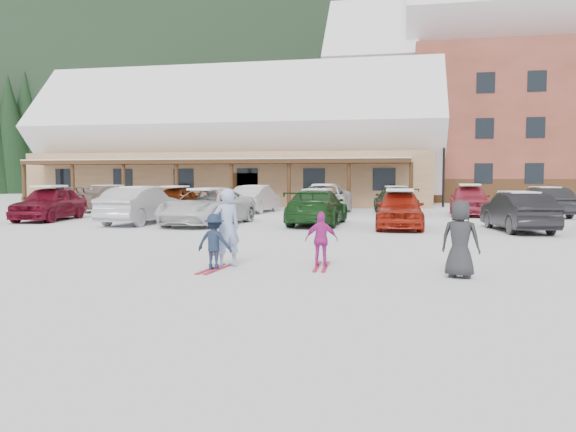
% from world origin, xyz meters
% --- Properties ---
extents(ground, '(160.00, 160.00, 0.00)m').
position_xyz_m(ground, '(0.00, 0.00, 0.00)').
color(ground, white).
rests_on(ground, ground).
extents(forested_hillside, '(300.00, 70.00, 38.00)m').
position_xyz_m(forested_hillside, '(0.00, 85.00, 19.00)').
color(forested_hillside, black).
rests_on(forested_hillside, ground).
extents(day_lodge, '(29.12, 12.50, 10.38)m').
position_xyz_m(day_lodge, '(-9.00, 27.96, 3.94)').
color(day_lodge, tan).
rests_on(day_lodge, ground).
extents(alpine_hotel, '(31.48, 14.01, 21.48)m').
position_xyz_m(alpine_hotel, '(14.27, 38.00, 8.63)').
color(alpine_hotel, brown).
rests_on(alpine_hotel, ground).
extents(lamp_post, '(0.50, 0.25, 5.77)m').
position_xyz_m(lamp_post, '(5.71, 24.94, 3.28)').
color(lamp_post, black).
rests_on(lamp_post, ground).
extents(conifer_0, '(4.40, 4.40, 10.20)m').
position_xyz_m(conifer_0, '(-26.00, 30.00, 5.69)').
color(conifer_0, black).
rests_on(conifer_0, ground).
extents(conifer_2, '(5.28, 5.28, 12.24)m').
position_xyz_m(conifer_2, '(-30.00, 42.00, 6.83)').
color(conifer_2, black).
rests_on(conifer_2, ground).
extents(conifer_3, '(3.96, 3.96, 9.18)m').
position_xyz_m(conifer_3, '(6.00, 44.00, 5.12)').
color(conifer_3, black).
rests_on(conifer_3, ground).
extents(adult_skier, '(0.74, 0.72, 1.71)m').
position_xyz_m(adult_skier, '(-0.69, -0.83, 0.85)').
color(adult_skier, '#9AAFE0').
rests_on(adult_skier, ground).
extents(toddler_red, '(0.47, 0.45, 0.77)m').
position_xyz_m(toddler_red, '(-1.55, 0.89, 0.39)').
color(toddler_red, '#CA402D').
rests_on(toddler_red, ground).
extents(child_navy, '(0.80, 0.51, 1.18)m').
position_xyz_m(child_navy, '(-0.84, -1.21, 0.59)').
color(child_navy, '#162238').
rests_on(child_navy, ground).
extents(skis_child_navy, '(0.33, 1.41, 0.03)m').
position_xyz_m(skis_child_navy, '(-0.84, -1.21, 0.01)').
color(skis_child_navy, '#AE1828').
rests_on(skis_child_navy, ground).
extents(child_magenta, '(0.72, 0.33, 1.20)m').
position_xyz_m(child_magenta, '(1.33, -0.47, 0.60)').
color(child_magenta, '#B6238C').
rests_on(child_magenta, ground).
extents(skis_child_magenta, '(0.28, 1.41, 0.03)m').
position_xyz_m(skis_child_magenta, '(1.33, -0.47, 0.01)').
color(skis_child_magenta, '#AE1828').
rests_on(skis_child_magenta, ground).
extents(bystander_dark, '(0.85, 0.68, 1.51)m').
position_xyz_m(bystander_dark, '(4.13, -1.19, 0.75)').
color(bystander_dark, '#27272A').
rests_on(bystander_dark, ground).
extents(parked_car_0, '(2.35, 4.72, 1.55)m').
position_xyz_m(parked_car_0, '(-12.45, 10.15, 0.77)').
color(parked_car_0, maroon).
rests_on(parked_car_0, ground).
extents(parked_car_1, '(1.81, 4.72, 1.53)m').
position_xyz_m(parked_car_1, '(-7.62, 9.27, 0.77)').
color(parked_car_1, '#B5B5BA').
rests_on(parked_car_1, ground).
extents(parked_car_2, '(3.08, 5.56, 1.47)m').
position_xyz_m(parked_car_2, '(-4.72, 9.32, 0.74)').
color(parked_car_2, silver).
rests_on(parked_car_2, ground).
extents(parked_car_3, '(2.15, 5.02, 1.44)m').
position_xyz_m(parked_car_3, '(-0.32, 10.17, 0.72)').
color(parked_car_3, '#173E17').
rests_on(parked_car_3, ground).
extents(parked_car_4, '(1.77, 4.34, 1.47)m').
position_xyz_m(parked_car_4, '(2.97, 9.21, 0.74)').
color(parked_car_4, '#AA2312').
rests_on(parked_car_4, ground).
extents(parked_car_5, '(2.09, 4.44, 1.41)m').
position_xyz_m(parked_car_5, '(7.14, 8.91, 0.70)').
color(parked_car_5, black).
rests_on(parked_car_5, ground).
extents(parked_car_7, '(2.85, 5.31, 1.46)m').
position_xyz_m(parked_car_7, '(-13.40, 17.01, 0.73)').
color(parked_car_7, gray).
rests_on(parked_car_7, ground).
extents(parked_car_8, '(1.89, 4.27, 1.43)m').
position_xyz_m(parked_car_8, '(-9.33, 17.06, 0.71)').
color(parked_car_8, '#571C07').
rests_on(parked_car_8, ground).
extents(parked_car_9, '(1.91, 4.57, 1.47)m').
position_xyz_m(parked_car_9, '(-4.79, 17.49, 0.73)').
color(parked_car_9, silver).
rests_on(parked_car_9, ground).
extents(parked_car_10, '(2.63, 5.61, 1.55)m').
position_xyz_m(parked_car_10, '(-0.96, 16.84, 0.78)').
color(parked_car_10, white).
rests_on(parked_car_10, ground).
extents(parked_car_11, '(2.59, 5.19, 1.45)m').
position_xyz_m(parked_car_11, '(2.76, 17.62, 0.72)').
color(parked_car_11, '#203F2D').
rests_on(parked_car_11, ground).
extents(parked_car_12, '(2.12, 4.72, 1.57)m').
position_xyz_m(parked_car_12, '(6.43, 17.25, 0.79)').
color(parked_car_12, '#AE3046').
rests_on(parked_car_12, ground).
extents(parked_car_13, '(2.08, 4.55, 1.45)m').
position_xyz_m(parked_car_13, '(9.97, 17.12, 0.72)').
color(parked_car_13, black).
rests_on(parked_car_13, ground).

